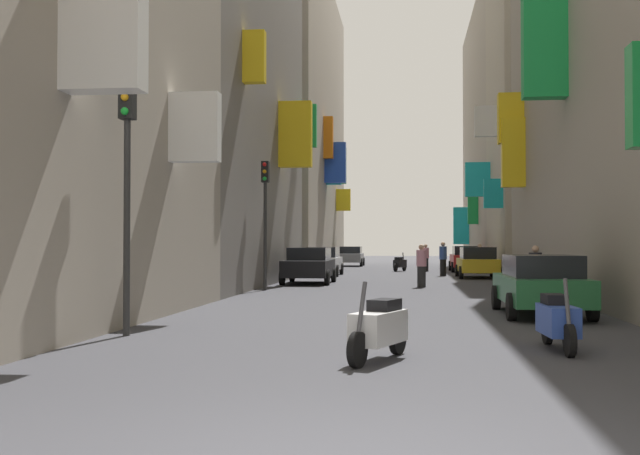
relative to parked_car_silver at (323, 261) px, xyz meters
name	(u,v)px	position (x,y,z in m)	size (l,w,h in m)	color
ground_plane	(399,280)	(3.95, -4.26, -0.77)	(140.00, 140.00, 0.00)	#38383D
building_left_mid_a	(201,55)	(-4.04, -9.05, 8.61)	(7.39, 17.50, 18.76)	slate
building_left_mid_c	(288,125)	(-4.04, 14.00, 9.26)	(7.39, 23.48, 20.07)	#9E9384
building_right_mid_b	(552,84)	(11.94, 1.96, 9.29)	(7.38, 8.89, 20.14)	#BCB29E
building_right_mid_c	(516,139)	(11.95, 16.07, 8.29)	(7.15, 19.34, 18.14)	#B2A899
parked_car_silver	(323,261)	(0.00, 0.00, 0.00)	(1.87, 4.32, 1.47)	#B7B7BC
parked_car_green	(540,283)	(7.41, -21.64, -0.03)	(1.85, 4.43, 1.38)	#236638
parked_car_black	(309,265)	(0.30, -8.03, 0.01)	(1.98, 4.09, 1.48)	black
parked_car_yellow	(477,262)	(7.70, -1.85, 0.00)	(1.91, 4.48, 1.48)	gold
parked_car_red	(466,258)	(7.79, 6.58, 0.02)	(1.90, 4.46, 1.51)	#B21E1E
parked_car_grey	(351,256)	(0.17, 17.34, -0.01)	(1.88, 4.10, 1.44)	slate
scooter_white	(379,328)	(3.98, -29.00, -0.31)	(0.82, 1.82, 1.13)	silver
scooter_blue	(557,320)	(6.68, -27.61, -0.31)	(0.49, 1.96, 1.13)	#2D4CAD
scooter_black	(400,264)	(3.89, 6.58, -0.31)	(0.81, 1.82, 1.13)	black
pedestrian_crossing	(421,266)	(4.88, -10.34, 0.03)	(0.45, 0.45, 1.62)	#272727
pedestrian_near_left	(443,259)	(6.15, 0.21, 0.10)	(0.39, 0.39, 1.74)	black
pedestrian_near_right	(426,258)	(5.41, 6.56, 0.04)	(0.48, 0.48, 1.62)	black
pedestrian_mid_street	(535,273)	(8.12, -16.44, 0.02)	(0.49, 0.49, 1.59)	#272727
pedestrian_far_away	(480,259)	(8.28, 3.43, 0.04)	(0.54, 0.54, 1.64)	#2F2F2F
traffic_light_near_corner	(265,203)	(-0.64, -12.90, 2.32)	(0.26, 0.34, 4.56)	#2D2D2D
traffic_light_far_corner	(127,161)	(-0.62, -26.54, 2.35)	(0.26, 0.34, 4.62)	#2D2D2D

